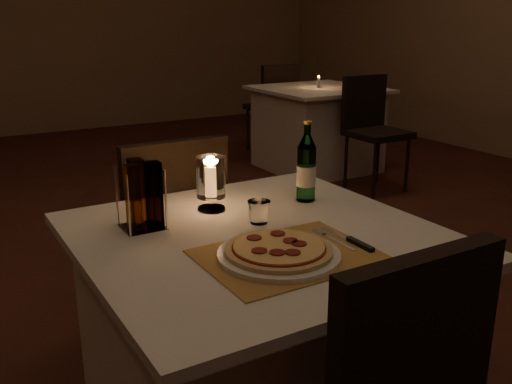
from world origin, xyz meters
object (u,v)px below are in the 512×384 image
neighbor_table_right (317,128)px  pizza (279,249)px  water_bottle (306,169)px  plate (279,255)px  main_table (259,344)px  hurricane_candle (211,179)px  chair_far (168,222)px  tumbler (259,212)px

neighbor_table_right → pizza: bearing=-128.1°
pizza → water_bottle: bearing=46.7°
water_bottle → neighbor_table_right: (2.00, 2.61, -0.48)m
plate → neighbor_table_right: bearing=51.9°
main_table → hurricane_candle: size_ratio=5.62×
chair_far → hurricane_candle: (-0.03, -0.46, 0.29)m
pizza → water_bottle: 0.51m
main_table → water_bottle: bearing=32.4°
pizza → plate: bearing=-111.7°
chair_far → neighbor_table_right: bearing=42.3°
main_table → tumbler: (0.04, 0.08, 0.40)m
chair_far → water_bottle: size_ratio=3.30×
main_table → neighbor_table_right: (2.29, 2.80, 0.00)m
main_table → plate: bearing=-105.5°
plate → pizza: bearing=68.3°
hurricane_candle → neighbor_table_right: size_ratio=0.18×
chair_far → hurricane_candle: 0.54m
plate → hurricane_candle: hurricane_candle is taller
pizza → tumbler: 0.27m
chair_far → hurricane_candle: size_ratio=5.06×
neighbor_table_right → chair_far: bearing=-137.7°
tumbler → hurricane_candle: hurricane_candle is taller
water_bottle → hurricane_candle: 0.33m
water_bottle → neighbor_table_right: 3.32m
hurricane_candle → water_bottle: bearing=-12.4°
tumbler → neighbor_table_right: (2.25, 2.72, -0.40)m
chair_far → plate: bearing=-93.2°
pizza → neighbor_table_right: size_ratio=0.28×
chair_far → water_bottle: (0.30, -0.53, 0.30)m
chair_far → neighbor_table_right: (2.29, 2.09, -0.18)m
main_table → tumbler: size_ratio=14.33×
chair_far → plate: 0.92m
chair_far → water_bottle: 0.67m
plate → water_bottle: (0.35, 0.37, 0.10)m
plate → tumbler: bearing=69.9°
plate → neighbor_table_right: 3.81m
hurricane_candle → neighbor_table_right: bearing=47.7°
pizza → neighbor_table_right: 3.81m
neighbor_table_right → water_bottle: bearing=-127.4°
main_table → neighbor_table_right: bearing=50.7°
plate → hurricane_candle: size_ratio=1.80×
hurricane_candle → neighbor_table_right: 3.47m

